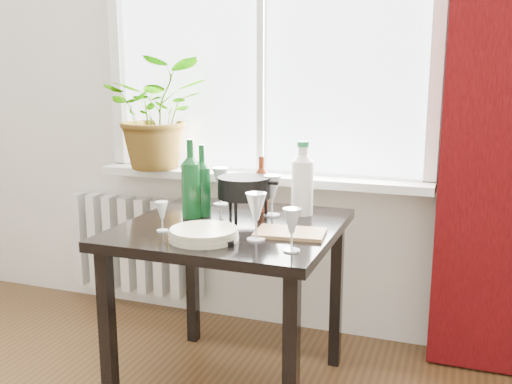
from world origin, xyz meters
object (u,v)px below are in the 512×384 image
(wineglass_far_right, at_px, (292,229))
(bottle_amber, at_px, (261,184))
(wineglass_front_right, at_px, (256,216))
(plate_stack, at_px, (204,234))
(wine_bottle_left, at_px, (191,178))
(fondue_pot, at_px, (244,197))
(wineglass_back_center, at_px, (272,195))
(cutting_board, at_px, (290,233))
(table, at_px, (232,246))
(wineglass_back_left, at_px, (220,186))
(wine_bottle_right, at_px, (202,180))
(cleaning_bottle, at_px, (303,177))
(tv_remote, at_px, (227,238))
(radiator, at_px, (136,245))
(potted_plant, at_px, (158,113))
(wineglass_front_left, at_px, (162,216))

(wineglass_far_right, bearing_deg, bottle_amber, 119.47)
(wineglass_front_right, relative_size, plate_stack, 0.70)
(wine_bottle_left, relative_size, fondue_pot, 1.32)
(wineglass_back_center, bearing_deg, cutting_board, -58.30)
(table, height_order, wineglass_front_right, wineglass_front_right)
(wineglass_far_right, bearing_deg, wineglass_back_center, 116.03)
(wineglass_back_left, bearing_deg, wine_bottle_right, -88.10)
(wine_bottle_right, relative_size, wineglass_back_center, 1.69)
(wineglass_far_right, bearing_deg, fondue_pot, 129.74)
(table, bearing_deg, cleaning_bottle, 47.81)
(plate_stack, bearing_deg, wineglass_front_right, 17.93)
(bottle_amber, bearing_deg, wine_bottle_right, -144.25)
(wine_bottle_right, bearing_deg, wineglass_back_left, 91.90)
(cleaning_bottle, relative_size, wineglass_back_center, 1.80)
(tv_remote, bearing_deg, wine_bottle_right, 104.78)
(wineglass_back_left, relative_size, fondue_pot, 0.70)
(wine_bottle_left, height_order, tv_remote, wine_bottle_left)
(radiator, distance_m, potted_plant, 0.78)
(radiator, xyz_separation_m, wineglass_back_left, (0.67, -0.33, 0.45))
(wineglass_far_right, xyz_separation_m, plate_stack, (-0.34, 0.03, -0.06))
(wineglass_front_left, bearing_deg, cleaning_bottle, 45.87)
(table, height_order, bottle_amber, bottle_amber)
(wineglass_far_right, bearing_deg, wineglass_front_left, 172.59)
(wineglass_front_left, bearing_deg, potted_plant, 119.78)
(wineglass_front_right, bearing_deg, bottle_amber, 106.86)
(cleaning_bottle, height_order, plate_stack, cleaning_bottle)
(wineglass_back_center, distance_m, tv_remote, 0.42)
(radiator, bearing_deg, fondue_pot, -30.54)
(tv_remote, bearing_deg, wineglass_front_right, 0.30)
(wineglass_back_left, relative_size, wineglass_front_left, 1.49)
(cleaning_bottle, bearing_deg, table, -132.19)
(bottle_amber, relative_size, cutting_board, 0.95)
(wineglass_back_left, bearing_deg, cleaning_bottle, -7.28)
(wineglass_far_right, bearing_deg, plate_stack, 175.80)
(wine_bottle_left, bearing_deg, wineglass_front_left, -91.28)
(wineglass_front_right, distance_m, wineglass_back_left, 0.60)
(wine_bottle_right, bearing_deg, wineglass_front_left, -96.95)
(table, xyz_separation_m, wineglass_front_left, (-0.21, -0.20, 0.15))
(wineglass_front_left, xyz_separation_m, tv_remote, (0.28, -0.03, -0.05))
(wineglass_far_right, height_order, wineglass_back_left, wineglass_back_left)
(table, height_order, cleaning_bottle, cleaning_bottle)
(wine_bottle_left, xyz_separation_m, wineglass_back_center, (0.31, 0.14, -0.08))
(wineglass_back_center, bearing_deg, wineglass_front_right, -80.66)
(table, bearing_deg, wine_bottle_right, 151.54)
(wineglass_back_left, bearing_deg, table, -59.45)
(plate_stack, height_order, cutting_board, plate_stack)
(bottle_amber, xyz_separation_m, plate_stack, (-0.05, -0.49, -0.10))
(radiator, relative_size, wineglass_back_center, 4.40)
(bottle_amber, xyz_separation_m, cleaning_bottle, (0.18, 0.00, 0.04))
(cutting_board, bearing_deg, potted_plant, 145.09)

